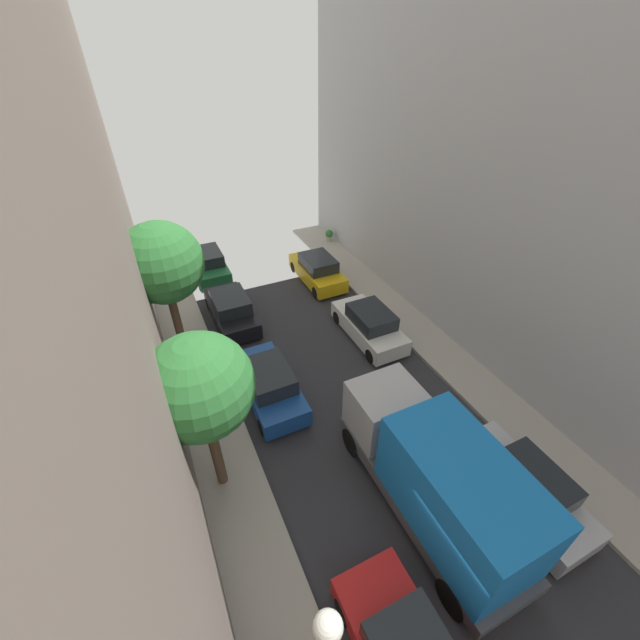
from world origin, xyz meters
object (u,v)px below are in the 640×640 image
object	(u,v)px
street_tree_2	(162,264)
parked_car_right_2	(524,487)
parked_car_right_3	(369,325)
potted_plant_1	(329,235)
street_tree_0	(199,387)
parked_car_left_4	(231,310)
parked_car_left_5	(208,264)
parked_car_left_3	(269,384)
delivery_truck	(436,476)
potted_plant_4	(187,399)
parked_car_right_4	(317,270)

from	to	relation	value
street_tree_2	parked_car_right_2	bearing A→B (deg)	-54.14
parked_car_right_3	potted_plant_1	world-z (taller)	parked_car_right_3
parked_car_right_3	street_tree_0	bearing A→B (deg)	-151.12
street_tree_2	potted_plant_1	distance (m)	13.87
parked_car_left_4	parked_car_left_5	bearing A→B (deg)	90.00
parked_car_left_3	delivery_truck	size ratio (longest dim) A/B	0.64
delivery_truck	potted_plant_1	xyz separation A→B (m)	(5.55, 17.75, -1.23)
parked_car_left_5	street_tree_2	distance (m)	8.22
potted_plant_1	potted_plant_4	xyz separation A→B (m)	(-11.21, -10.91, 0.14)
delivery_truck	potted_plant_1	distance (m)	18.64
parked_car_right_2	parked_car_left_4	bearing A→B (deg)	113.07
street_tree_0	parked_car_right_2	bearing A→B (deg)	-29.08
parked_car_right_4	parked_car_left_4	bearing A→B (deg)	-162.08
parked_car_right_3	street_tree_2	distance (m)	9.11
parked_car_left_3	street_tree_0	distance (m)	5.20
parked_car_left_3	potted_plant_4	world-z (taller)	parked_car_left_3
parked_car_right_2	parked_car_right_4	world-z (taller)	same
parked_car_left_5	parked_car_right_2	xyz separation A→B (m)	(5.40, -17.76, 0.00)
parked_car_left_5	parked_car_left_4	bearing A→B (deg)	-90.00
delivery_truck	street_tree_2	distance (m)	11.68
parked_car_left_3	parked_car_right_2	world-z (taller)	same
parked_car_left_4	parked_car_right_2	bearing A→B (deg)	-66.93
parked_car_right_2	parked_car_left_5	bearing A→B (deg)	106.91
parked_car_right_4	potted_plant_4	size ratio (longest dim) A/B	4.45
parked_car_left_5	parked_car_right_3	size ratio (longest dim) A/B	1.00
parked_car_right_4	street_tree_0	bearing A→B (deg)	-128.50
parked_car_right_4	potted_plant_1	bearing A→B (deg)	56.27
parked_car_right_2	parked_car_right_4	distance (m)	14.42
parked_car_right_4	delivery_truck	xyz separation A→B (m)	(-2.70, -13.49, 1.07)
delivery_truck	street_tree_0	xyz separation A→B (m)	(-5.26, 3.49, 2.50)
parked_car_left_4	parked_car_right_4	world-z (taller)	same
delivery_truck	street_tree_0	distance (m)	6.79
parked_car_right_4	street_tree_2	distance (m)	9.49
potted_plant_4	parked_car_left_4	bearing A→B (deg)	58.81
parked_car_left_4	potted_plant_4	distance (m)	5.72
parked_car_right_4	street_tree_2	world-z (taller)	street_tree_2
street_tree_0	potted_plant_4	distance (m)	4.94
delivery_truck	parked_car_right_3	bearing A→B (deg)	71.07
parked_car_left_4	parked_car_right_3	bearing A→B (deg)	-35.60
delivery_truck	parked_car_left_4	bearing A→B (deg)	102.95
delivery_truck	street_tree_0	bearing A→B (deg)	146.44
parked_car_left_3	street_tree_0	world-z (taller)	street_tree_0
parked_car_left_5	parked_car_right_2	world-z (taller)	same
parked_car_left_4	street_tree_2	world-z (taller)	street_tree_2
parked_car_left_4	potted_plant_1	xyz separation A→B (m)	(8.25, 6.01, -0.17)
parked_car_left_4	potted_plant_1	distance (m)	10.21
parked_car_left_5	parked_car_right_2	bearing A→B (deg)	-73.09
parked_car_left_4	parked_car_right_3	size ratio (longest dim) A/B	1.00
parked_car_left_5	delivery_truck	xyz separation A→B (m)	(2.70, -16.83, 1.07)
street_tree_0	potted_plant_1	xyz separation A→B (m)	(10.80, 14.27, -3.74)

